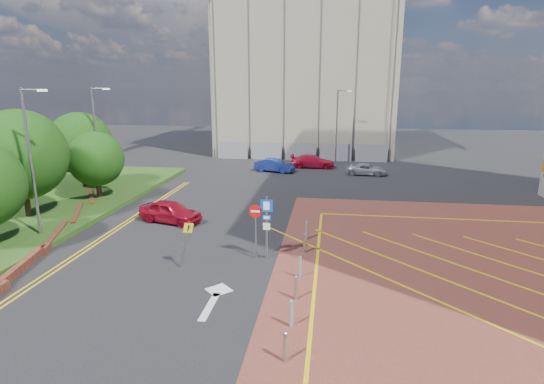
% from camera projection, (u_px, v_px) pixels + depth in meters
% --- Properties ---
extents(ground, '(140.00, 140.00, 0.00)m').
position_uv_depth(ground, '(253.00, 266.00, 20.26)').
color(ground, black).
rests_on(ground, ground).
extents(grass_bed, '(14.00, 32.00, 0.30)m').
position_uv_depth(grass_bed, '(6.00, 212.00, 28.42)').
color(grass_bed, '#254917').
rests_on(grass_bed, ground).
extents(retaining_wall, '(6.06, 20.33, 0.40)m').
position_uv_depth(retaining_wall, '(53.00, 236.00, 23.73)').
color(retaining_wall, brown).
rests_on(retaining_wall, ground).
extents(tree_b, '(5.60, 5.60, 6.74)m').
position_uv_depth(tree_b, '(20.00, 155.00, 26.13)').
color(tree_b, '#3D2B1C').
rests_on(tree_b, grass_bed).
extents(tree_c, '(4.00, 4.00, 4.90)m').
position_uv_depth(tree_c, '(96.00, 159.00, 30.92)').
color(tree_c, '#3D2B1C').
rests_on(tree_c, grass_bed).
extents(tree_d, '(5.00, 5.00, 6.08)m').
position_uv_depth(tree_d, '(80.00, 144.00, 34.04)').
color(tree_d, '#3D2B1C').
rests_on(tree_d, grass_bed).
extents(lamp_left_near, '(1.53, 0.16, 8.00)m').
position_uv_depth(lamp_left_near, '(32.00, 157.00, 22.73)').
color(lamp_left_near, '#9EA0A8').
rests_on(lamp_left_near, grass_bed).
extents(lamp_left_far, '(1.53, 0.16, 8.00)m').
position_uv_depth(lamp_left_far, '(97.00, 135.00, 32.60)').
color(lamp_left_far, '#9EA0A8').
rests_on(lamp_left_far, grass_bed).
extents(lamp_back, '(1.53, 0.16, 8.00)m').
position_uv_depth(lamp_back, '(337.00, 124.00, 45.54)').
color(lamp_back, '#9EA0A8').
rests_on(lamp_back, ground).
extents(sign_cluster, '(1.17, 0.12, 3.20)m').
position_uv_depth(sign_cluster, '(263.00, 221.00, 20.69)').
color(sign_cluster, '#9EA0A8').
rests_on(sign_cluster, ground).
extents(warning_sign, '(0.76, 0.42, 2.25)m').
position_uv_depth(warning_sign, '(186.00, 239.00, 19.73)').
color(warning_sign, '#9EA0A8').
rests_on(warning_sign, ground).
extents(bollard_row, '(0.14, 11.14, 0.90)m').
position_uv_depth(bollard_row, '(299.00, 275.00, 18.24)').
color(bollard_row, '#9EA0A8').
rests_on(bollard_row, forecourt).
extents(construction_building, '(21.20, 19.20, 22.00)m').
position_uv_depth(construction_building, '(307.00, 65.00, 56.00)').
color(construction_building, '#A29B84').
rests_on(construction_building, ground).
extents(construction_fence, '(21.60, 0.06, 2.00)m').
position_uv_depth(construction_fence, '(309.00, 152.00, 48.70)').
color(construction_fence, gray).
rests_on(construction_fence, ground).
extents(car_red_left, '(4.34, 2.63, 1.38)m').
position_uv_depth(car_red_left, '(170.00, 212.00, 26.65)').
color(car_red_left, maroon).
rests_on(car_red_left, ground).
extents(car_blue_back, '(4.17, 2.38, 1.30)m').
position_uv_depth(car_blue_back, '(275.00, 165.00, 42.37)').
color(car_blue_back, navy).
rests_on(car_blue_back, ground).
extents(car_red_back, '(4.61, 1.87, 1.34)m').
position_uv_depth(car_red_back, '(313.00, 161.00, 44.51)').
color(car_red_back, red).
rests_on(car_red_back, ground).
extents(car_silver_back, '(3.98, 2.12, 1.06)m').
position_uv_depth(car_silver_back, '(367.00, 169.00, 40.94)').
color(car_silver_back, silver).
rests_on(car_silver_back, ground).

